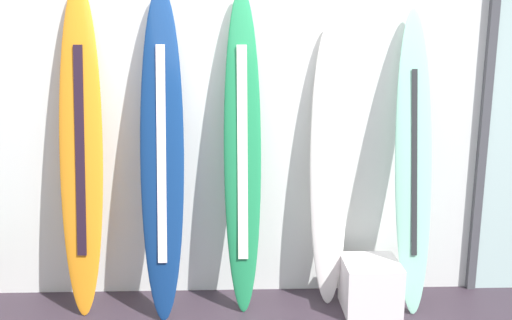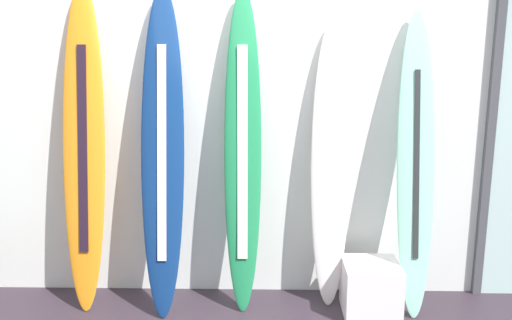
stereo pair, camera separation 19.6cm
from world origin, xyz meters
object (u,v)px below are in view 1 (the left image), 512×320
(surfboard_seafoam, at_px, (413,165))
(surfboard_navy, at_px, (162,154))
(surfboard_emerald, at_px, (242,155))
(display_block_left, at_px, (370,286))
(surfboard_sunset, at_px, (81,153))
(surfboard_ivory, at_px, (329,169))

(surfboard_seafoam, bearing_deg, surfboard_navy, -179.19)
(surfboard_emerald, xyz_separation_m, display_block_left, (0.90, -0.13, -0.92))
(surfboard_sunset, relative_size, surfboard_emerald, 1.02)
(surfboard_navy, relative_size, surfboard_seafoam, 1.07)
(display_block_left, bearing_deg, surfboard_emerald, 171.70)
(display_block_left, bearing_deg, surfboard_sunset, 176.42)
(surfboard_sunset, relative_size, surfboard_seafoam, 1.09)
(surfboard_sunset, relative_size, surfboard_navy, 1.01)
(surfboard_ivory, height_order, display_block_left, surfboard_ivory)
(surfboard_navy, xyz_separation_m, surfboard_emerald, (0.54, 0.06, -0.02))
(surfboard_navy, distance_m, surfboard_seafoam, 1.73)
(surfboard_seafoam, bearing_deg, surfboard_ivory, 169.75)
(surfboard_seafoam, relative_size, display_block_left, 5.45)
(surfboard_ivory, bearing_deg, surfboard_seafoam, -10.25)
(surfboard_navy, xyz_separation_m, surfboard_seafoam, (1.72, 0.02, -0.09))
(surfboard_emerald, xyz_separation_m, surfboard_seafoam, (1.18, -0.03, -0.07))
(surfboard_seafoam, bearing_deg, surfboard_sunset, 179.33)
(surfboard_sunset, relative_size, display_block_left, 5.91)
(surfboard_seafoam, bearing_deg, display_block_left, -161.01)
(surfboard_emerald, height_order, surfboard_ivory, surfboard_emerald)
(surfboard_sunset, bearing_deg, surfboard_seafoam, -0.67)
(surfboard_ivory, bearing_deg, surfboard_sunset, -177.44)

